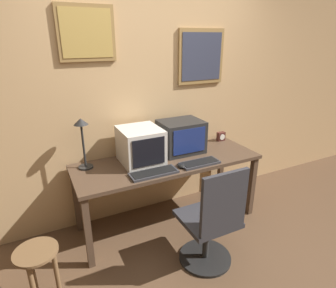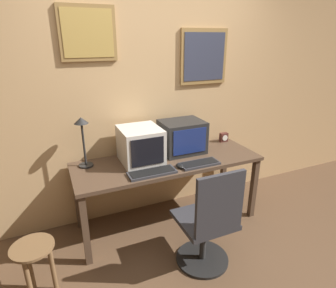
% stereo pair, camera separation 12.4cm
% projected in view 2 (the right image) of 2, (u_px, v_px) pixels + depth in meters
% --- Properties ---
extents(wall_back, '(8.00, 0.08, 2.60)m').
position_uv_depth(wall_back, '(153.00, 96.00, 2.97)').
color(wall_back, tan).
rests_on(wall_back, ground_plane).
extents(desk, '(1.89, 0.67, 0.73)m').
position_uv_depth(desk, '(168.00, 167.00, 2.86)').
color(desk, '#4C3828').
rests_on(desk, ground_plane).
extents(monitor_left, '(0.39, 0.43, 0.35)m').
position_uv_depth(monitor_left, '(140.00, 145.00, 2.75)').
color(monitor_left, beige).
rests_on(monitor_left, desk).
extents(monitor_right, '(0.45, 0.36, 0.34)m').
position_uv_depth(monitor_right, '(182.00, 137.00, 2.99)').
color(monitor_right, black).
rests_on(monitor_right, desk).
extents(keyboard_main, '(0.44, 0.17, 0.03)m').
position_uv_depth(keyboard_main, '(152.00, 173.00, 2.54)').
color(keyboard_main, '#333338').
rests_on(keyboard_main, desk).
extents(keyboard_side, '(0.39, 0.16, 0.03)m').
position_uv_depth(keyboard_side, '(199.00, 164.00, 2.73)').
color(keyboard_side, '#333338').
rests_on(keyboard_side, desk).
extents(mouse_near_keyboard, '(0.06, 0.11, 0.04)m').
position_uv_depth(mouse_near_keyboard, '(180.00, 166.00, 2.67)').
color(mouse_near_keyboard, black).
rests_on(mouse_near_keyboard, desk).
extents(desk_clock, '(0.09, 0.06, 0.10)m').
position_uv_depth(desk_clock, '(224.00, 137.00, 3.33)').
color(desk_clock, '#4C231E').
rests_on(desk_clock, desk).
extents(desk_lamp, '(0.14, 0.14, 0.49)m').
position_uv_depth(desk_lamp, '(82.00, 133.00, 2.59)').
color(desk_lamp, black).
rests_on(desk_lamp, desk).
extents(office_chair, '(0.47, 0.47, 0.96)m').
position_uv_depth(office_chair, '(208.00, 227.00, 2.35)').
color(office_chair, black).
rests_on(office_chair, ground_plane).
extents(side_stool, '(0.31, 0.31, 0.47)m').
position_uv_depth(side_stool, '(35.00, 259.00, 2.08)').
color(side_stool, brown).
rests_on(side_stool, ground_plane).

